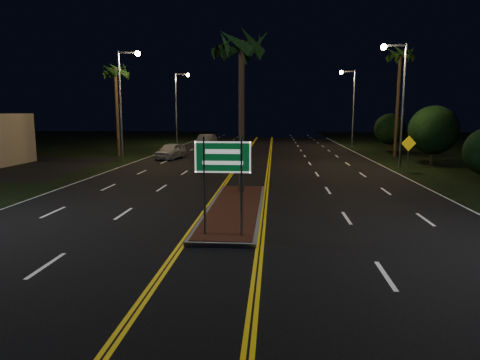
# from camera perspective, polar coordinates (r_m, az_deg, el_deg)

# --- Properties ---
(ground) EXTENTS (120.00, 120.00, 0.00)m
(ground) POSITION_cam_1_polar(r_m,az_deg,el_deg) (11.51, -3.95, -11.92)
(ground) COLOR black
(ground) RESTS_ON ground
(median_island) EXTENTS (2.25, 10.25, 0.17)m
(median_island) POSITION_cam_1_polar(r_m,az_deg,el_deg) (18.15, -0.67, -3.78)
(median_island) COLOR gray
(median_island) RESTS_ON ground
(highway_sign) EXTENTS (1.80, 0.08, 3.20)m
(highway_sign) POSITION_cam_1_polar(r_m,az_deg,el_deg) (13.63, -2.32, 1.82)
(highway_sign) COLOR gray
(highway_sign) RESTS_ON ground
(streetlight_left_mid) EXTENTS (1.91, 0.44, 9.00)m
(streetlight_left_mid) POSITION_cam_1_polar(r_m,az_deg,el_deg) (36.76, -15.15, 11.15)
(streetlight_left_mid) COLOR gray
(streetlight_left_mid) RESTS_ON ground
(streetlight_left_far) EXTENTS (1.91, 0.44, 9.00)m
(streetlight_left_far) POSITION_cam_1_polar(r_m,az_deg,el_deg) (56.00, -8.16, 10.54)
(streetlight_left_far) COLOR gray
(streetlight_left_far) RESTS_ON ground
(streetlight_right_mid) EXTENTS (1.91, 0.44, 9.00)m
(streetlight_right_mid) POSITION_cam_1_polar(r_m,az_deg,el_deg) (33.87, 20.38, 11.10)
(streetlight_right_mid) COLOR gray
(streetlight_right_mid) RESTS_ON ground
(streetlight_right_far) EXTENTS (1.91, 0.44, 9.00)m
(streetlight_right_far) POSITION_cam_1_polar(r_m,az_deg,el_deg) (53.41, 14.53, 10.42)
(streetlight_right_far) COLOR gray
(streetlight_right_far) RESTS_ON ground
(palm_median) EXTENTS (2.40, 2.40, 8.30)m
(palm_median) POSITION_cam_1_polar(r_m,az_deg,el_deg) (21.42, 0.19, 17.53)
(palm_median) COLOR #382819
(palm_median) RESTS_ON ground
(palm_left_far) EXTENTS (2.40, 2.40, 8.80)m
(palm_left_far) POSITION_cam_1_polar(r_m,az_deg,el_deg) (41.39, -16.29, 13.73)
(palm_left_far) COLOR #382819
(palm_left_far) RESTS_ON ground
(palm_right_far) EXTENTS (2.40, 2.40, 10.30)m
(palm_right_far) POSITION_cam_1_polar(r_m,az_deg,el_deg) (42.43, 20.59, 15.30)
(palm_right_far) COLOR #382819
(palm_right_far) RESTS_ON ground
(shrub_mid) EXTENTS (3.78, 3.78, 4.62)m
(shrub_mid) POSITION_cam_1_polar(r_m,az_deg,el_deg) (36.79, 24.39, 6.09)
(shrub_mid) COLOR #382819
(shrub_mid) RESTS_ON ground
(shrub_far) EXTENTS (3.24, 3.24, 3.96)m
(shrub_far) POSITION_cam_1_polar(r_m,az_deg,el_deg) (48.22, 19.35, 6.43)
(shrub_far) COLOR #382819
(shrub_far) RESTS_ON ground
(car_near) EXTENTS (2.92, 5.22, 1.64)m
(car_near) POSITION_cam_1_polar(r_m,az_deg,el_deg) (38.42, -9.24, 4.02)
(car_near) COLOR silver
(car_near) RESTS_ON ground
(car_far) EXTENTS (2.80, 5.55, 1.79)m
(car_far) POSITION_cam_1_polar(r_m,az_deg,el_deg) (50.51, -4.54, 5.37)
(car_far) COLOR #A8AAB2
(car_far) RESTS_ON ground
(warning_sign) EXTENTS (1.04, 0.26, 2.53)m
(warning_sign) POSITION_cam_1_polar(r_m,az_deg,el_deg) (31.56, 21.54, 3.93)
(warning_sign) COLOR gray
(warning_sign) RESTS_ON ground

